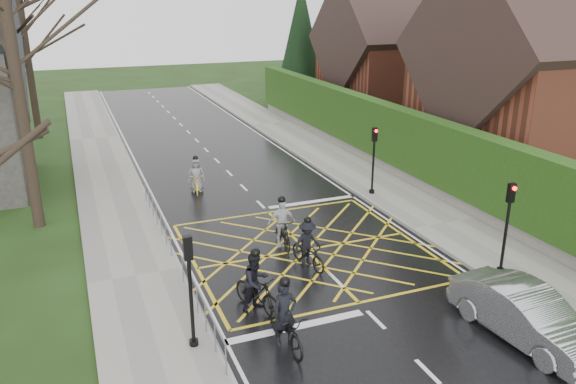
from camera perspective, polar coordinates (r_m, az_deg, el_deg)
ground at (r=20.40m, az=1.83°, el=-5.90°), size 120.00×120.00×0.00m
road at (r=20.39m, az=1.83°, el=-5.89°), size 9.00×80.00×0.01m
sidewalk_right at (r=23.23m, az=15.57°, el=-3.20°), size 3.00×80.00×0.15m
sidewalk_left at (r=19.02m, az=-15.18°, el=-8.33°), size 3.00×80.00×0.15m
stone_wall at (r=28.70m, az=11.33°, el=2.03°), size 0.50×38.00×0.70m
hedge at (r=28.24m, az=11.56°, el=5.43°), size 0.90×38.00×2.80m
house_near at (r=30.72m, az=25.21°, el=10.11°), size 11.80×9.80×11.30m
house_far at (r=41.57m, az=10.98°, el=12.98°), size 9.80×8.80×10.30m
conifer at (r=46.74m, az=1.33°, el=14.76°), size 4.60×4.60×10.00m
tree_near at (r=22.98m, az=-26.64°, el=15.44°), size 9.24×9.24×11.44m
tree_far at (r=38.98m, az=-25.38°, el=15.33°), size 8.40×8.40×10.40m
railing_south at (r=15.80m, az=-8.84°, el=-10.95°), size 0.05×5.04×1.03m
railing_north at (r=22.51m, az=-13.23°, el=-1.76°), size 0.05×6.04×1.03m
traffic_light_ne at (r=25.51m, az=8.67°, el=3.10°), size 0.24×0.31×3.21m
traffic_light_se at (r=19.16m, az=21.28°, el=-3.58°), size 0.24×0.31×3.21m
traffic_light_sw at (r=14.44m, az=-9.86°, el=-10.09°), size 0.24×0.31×3.21m
cyclist_rear at (r=14.93m, az=-0.22°, el=-13.26°), size 0.81×2.06×1.97m
cyclist_back at (r=16.42m, az=-3.21°, el=-9.65°), size 1.25×2.01×1.95m
cyclist_mid at (r=18.98m, az=2.02°, el=-5.74°), size 1.15×1.92×1.78m
cyclist_front at (r=20.44m, az=-0.58°, el=-3.67°), size 1.07×1.96×1.92m
cyclist_lead at (r=26.49m, az=-9.25°, el=1.27°), size 0.98×1.87×1.74m
car at (r=16.42m, az=23.00°, el=-11.39°), size 1.92×4.50×1.44m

